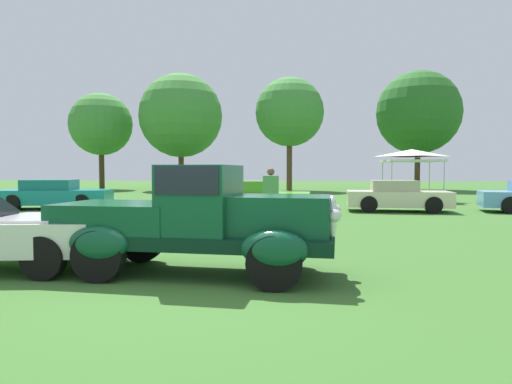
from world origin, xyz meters
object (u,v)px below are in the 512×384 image
object	(u,v)px
feature_pickup_truck	(197,219)
canopy_tent_left_field	(412,155)
spectator_between_cars	(271,195)
show_car_lime	(248,198)
show_car_teal	(54,195)
show_car_cream	(397,196)

from	to	relation	value
feature_pickup_truck	canopy_tent_left_field	world-z (taller)	canopy_tent_left_field
canopy_tent_left_field	feature_pickup_truck	bearing A→B (deg)	-113.31
feature_pickup_truck	spectator_between_cars	size ratio (longest dim) A/B	2.65
show_car_lime	spectator_between_cars	xyz separation A→B (m)	(1.09, -3.62, 0.31)
show_car_teal	show_car_lime	world-z (taller)	same
feature_pickup_truck	show_car_cream	size ratio (longest dim) A/B	1.12
show_car_teal	show_car_cream	xyz separation A→B (m)	(14.05, 0.27, -0.00)
show_car_teal	spectator_between_cars	world-z (taller)	spectator_between_cars
feature_pickup_truck	spectator_between_cars	xyz separation A→B (m)	(0.74, 6.01, 0.05)
spectator_between_cars	show_car_lime	bearing A→B (deg)	106.71
feature_pickup_truck	show_car_teal	size ratio (longest dim) A/B	0.95
show_car_cream	show_car_teal	bearing A→B (deg)	-178.91
feature_pickup_truck	canopy_tent_left_field	bearing A→B (deg)	66.69
show_car_teal	show_car_cream	size ratio (longest dim) A/B	1.17
show_car_cream	spectator_between_cars	distance (m)	6.86
feature_pickup_truck	show_car_teal	xyz separation A→B (m)	(-8.68, 10.80, -0.27)
spectator_between_cars	canopy_tent_left_field	distance (m)	13.00
canopy_tent_left_field	spectator_between_cars	bearing A→B (deg)	-120.86
feature_pickup_truck	show_car_cream	distance (m)	12.30
show_car_lime	canopy_tent_left_field	xyz separation A→B (m)	(7.71, 7.47, 1.82)
show_car_cream	spectator_between_cars	bearing A→B (deg)	-132.50
show_car_teal	canopy_tent_left_field	world-z (taller)	canopy_tent_left_field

